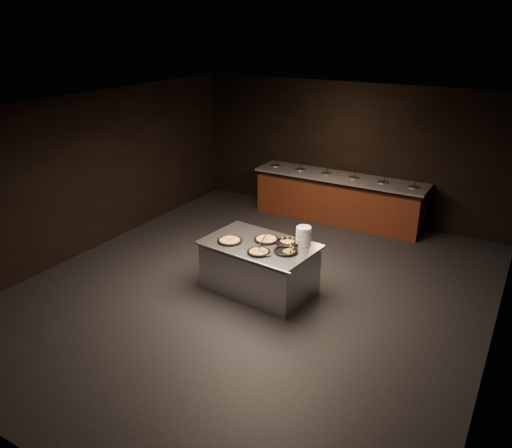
# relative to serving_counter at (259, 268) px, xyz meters

# --- Properties ---
(room) EXTENTS (7.02, 8.02, 2.92)m
(room) POSITION_rel_serving_counter_xyz_m (-0.07, -0.04, 1.05)
(room) COLOR black
(room) RESTS_ON ground
(salad_bar) EXTENTS (3.70, 0.83, 1.18)m
(salad_bar) POSITION_rel_serving_counter_xyz_m (-0.07, 3.52, 0.04)
(salad_bar) COLOR #602B16
(salad_bar) RESTS_ON ground
(serving_counter) EXTENTS (1.84, 1.29, 0.83)m
(serving_counter) POSITION_rel_serving_counter_xyz_m (0.00, 0.00, 0.00)
(serving_counter) COLOR silver
(serving_counter) RESTS_ON ground
(plate_stack) EXTENTS (0.23, 0.23, 0.29)m
(plate_stack) POSITION_rel_serving_counter_xyz_m (0.61, 0.30, 0.58)
(plate_stack) COLOR white
(plate_stack) RESTS_ON serving_counter
(pan_veggie_whole) EXTENTS (0.40, 0.40, 0.04)m
(pan_veggie_whole) POSITION_rel_serving_counter_xyz_m (-0.43, -0.18, 0.45)
(pan_veggie_whole) COLOR black
(pan_veggie_whole) RESTS_ON serving_counter
(pan_cheese_whole) EXTENTS (0.39, 0.39, 0.04)m
(pan_cheese_whole) POSITION_rel_serving_counter_xyz_m (0.04, 0.15, 0.45)
(pan_cheese_whole) COLOR black
(pan_cheese_whole) RESTS_ON serving_counter
(pan_cheese_slices_a) EXTENTS (0.38, 0.38, 0.04)m
(pan_cheese_slices_a) POSITION_rel_serving_counter_xyz_m (0.39, 0.22, 0.45)
(pan_cheese_slices_a) COLOR black
(pan_cheese_slices_a) RESTS_ON serving_counter
(pan_cheese_slices_b) EXTENTS (0.35, 0.35, 0.04)m
(pan_cheese_slices_b) POSITION_rel_serving_counter_xyz_m (0.17, -0.31, 0.45)
(pan_cheese_slices_b) COLOR black
(pan_cheese_slices_b) RESTS_ON serving_counter
(pan_veggie_slices) EXTENTS (0.37, 0.37, 0.04)m
(pan_veggie_slices) POSITION_rel_serving_counter_xyz_m (0.50, -0.07, 0.45)
(pan_veggie_slices) COLOR black
(pan_veggie_slices) RESTS_ON serving_counter
(server_left) EXTENTS (0.10, 0.31, 0.15)m
(server_left) POSITION_rel_serving_counter_xyz_m (0.09, 0.00, 0.50)
(server_left) COLOR silver
(server_left) RESTS_ON serving_counter
(server_right) EXTENTS (0.29, 0.18, 0.15)m
(server_right) POSITION_rel_serving_counter_xyz_m (0.22, -0.28, 0.50)
(server_right) COLOR silver
(server_right) RESTS_ON serving_counter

